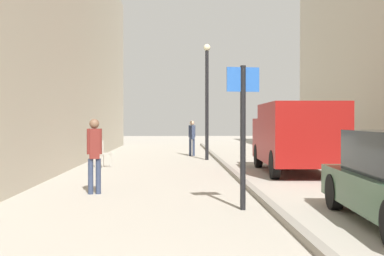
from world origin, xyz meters
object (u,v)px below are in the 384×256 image
(lamp_post, at_px, (207,94))
(cafe_chair_near_window, at_px, (101,152))
(pedestrian_far_crossing, at_px, (94,151))
(pedestrian_mid_block, at_px, (192,136))
(delivery_van, at_px, (296,135))
(street_sign_post, at_px, (243,124))

(lamp_post, bearing_deg, cafe_chair_near_window, -139.95)
(pedestrian_far_crossing, bearing_deg, cafe_chair_near_window, -95.24)
(pedestrian_mid_block, distance_m, delivery_van, 8.10)
(delivery_van, bearing_deg, pedestrian_mid_block, 113.59)
(pedestrian_far_crossing, xyz_separation_m, delivery_van, (5.50, 4.30, 0.21))
(pedestrian_mid_block, height_order, pedestrian_far_crossing, pedestrian_far_crossing)
(delivery_van, distance_m, cafe_chair_near_window, 6.61)
(delivery_van, bearing_deg, pedestrian_far_crossing, -139.90)
(lamp_post, bearing_deg, pedestrian_far_crossing, -107.91)
(pedestrian_mid_block, height_order, cafe_chair_near_window, pedestrian_mid_block)
(delivery_van, xyz_separation_m, street_sign_post, (-2.51, -6.34, 0.38))
(pedestrian_mid_block, relative_size, cafe_chair_near_window, 1.72)
(pedestrian_far_crossing, bearing_deg, street_sign_post, 133.33)
(delivery_van, distance_m, street_sign_post, 6.83)
(street_sign_post, xyz_separation_m, cafe_chair_near_window, (-3.77, 8.31, -1.00))
(delivery_van, relative_size, street_sign_post, 1.96)
(pedestrian_far_crossing, xyz_separation_m, lamp_post, (3.07, 9.50, 1.77))
(pedestrian_far_crossing, bearing_deg, delivery_van, -154.35)
(pedestrian_far_crossing, height_order, cafe_chair_near_window, pedestrian_far_crossing)
(delivery_van, bearing_deg, cafe_chair_near_window, 164.74)
(pedestrian_mid_block, xyz_separation_m, street_sign_post, (0.46, -13.88, 0.61))
(pedestrian_far_crossing, bearing_deg, lamp_post, -120.27)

